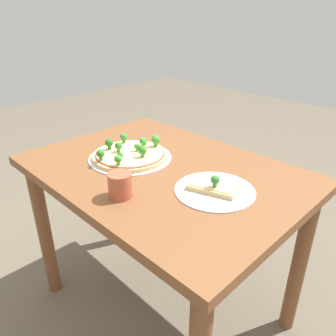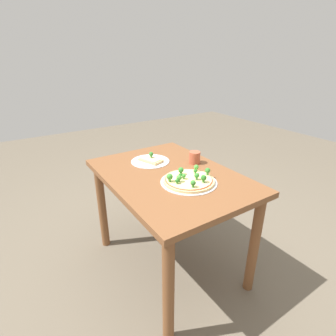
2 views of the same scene
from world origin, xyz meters
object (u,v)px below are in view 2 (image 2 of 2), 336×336
at_px(pizza_tray_whole, 189,180).
at_px(drinking_cup, 195,158).
at_px(pizza_tray_slice, 151,160).
at_px(dining_table, 170,190).

xyz_separation_m(pizza_tray_whole, drinking_cup, (-0.21, 0.21, 0.02)).
height_order(pizza_tray_whole, pizza_tray_slice, pizza_tray_whole).
height_order(dining_table, drinking_cup, drinking_cup).
xyz_separation_m(dining_table, drinking_cup, (-0.06, 0.24, 0.15)).
xyz_separation_m(pizza_tray_slice, drinking_cup, (0.19, 0.24, 0.03)).
bearing_deg(dining_table, pizza_tray_slice, 179.26).
bearing_deg(pizza_tray_whole, dining_table, -169.42).
bearing_deg(drinking_cup, pizza_tray_whole, -44.63).
xyz_separation_m(pizza_tray_whole, pizza_tray_slice, (-0.40, -0.03, -0.01)).
bearing_deg(pizza_tray_slice, pizza_tray_whole, 3.72).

